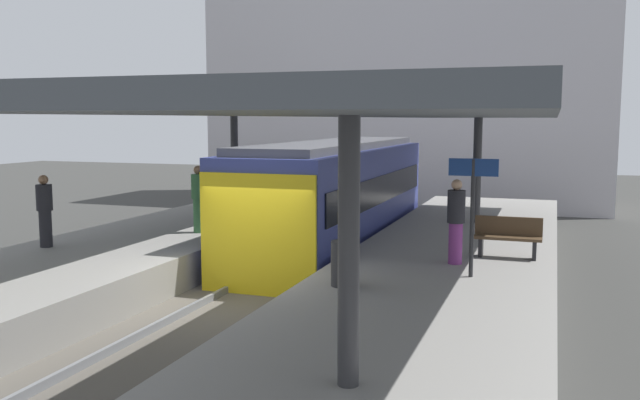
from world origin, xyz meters
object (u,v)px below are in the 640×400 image
(litter_bin, at_px, (343,263))
(platform_sign, at_px, (473,190))
(passenger_near_bench, at_px, (45,210))
(passenger_mid_platform, at_px, (198,198))
(passenger_far_end, at_px, (456,220))
(commuter_train, at_px, (335,197))
(platform_bench, at_px, (508,236))

(litter_bin, bearing_deg, platform_sign, 34.93)
(passenger_near_bench, bearing_deg, passenger_mid_platform, 51.54)
(litter_bin, height_order, passenger_far_end, passenger_far_end)
(commuter_train, bearing_deg, passenger_mid_platform, -134.71)
(platform_sign, distance_m, passenger_near_bench, 9.63)
(platform_sign, relative_size, passenger_near_bench, 1.33)
(passenger_near_bench, distance_m, passenger_mid_platform, 3.75)
(platform_bench, distance_m, litter_bin, 4.36)
(platform_bench, relative_size, platform_sign, 0.63)
(platform_bench, height_order, passenger_mid_platform, passenger_mid_platform)
(litter_bin, relative_size, passenger_near_bench, 0.48)
(commuter_train, xyz_separation_m, platform_bench, (4.99, -3.49, -0.26))
(platform_sign, height_order, passenger_mid_platform, platform_sign)
(commuter_train, xyz_separation_m, passenger_near_bench, (-5.13, -5.76, 0.14))
(commuter_train, distance_m, passenger_far_end, 6.04)
(platform_sign, xyz_separation_m, passenger_far_end, (-0.44, 1.07, -0.73))
(platform_sign, distance_m, passenger_mid_platform, 7.80)
(passenger_near_bench, relative_size, passenger_mid_platform, 0.96)
(commuter_train, relative_size, passenger_mid_platform, 6.18)
(platform_bench, bearing_deg, platform_sign, -104.09)
(platform_sign, height_order, passenger_near_bench, platform_sign)
(platform_sign, relative_size, passenger_far_end, 1.28)
(litter_bin, bearing_deg, passenger_mid_platform, 141.31)
(commuter_train, height_order, passenger_near_bench, commuter_train)
(commuter_train, distance_m, platform_bench, 6.09)
(platform_sign, xyz_separation_m, litter_bin, (-2.05, -1.43, -1.22))
(passenger_near_bench, bearing_deg, platform_bench, 12.67)
(commuter_train, relative_size, litter_bin, 13.42)
(passenger_near_bench, height_order, passenger_mid_platform, passenger_mid_platform)
(commuter_train, height_order, platform_sign, commuter_train)
(passenger_mid_platform, xyz_separation_m, passenger_far_end, (6.83, -1.68, -0.01))
(passenger_mid_platform, relative_size, passenger_far_end, 1.01)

